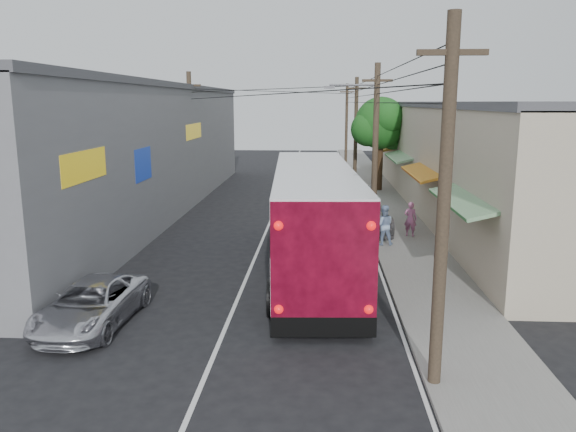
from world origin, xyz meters
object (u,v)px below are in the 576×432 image
(coach_bus, at_px, (313,218))
(parked_car_far, at_px, (334,170))
(parked_car_mid, at_px, (349,184))
(pedestrian_far, at_px, (384,225))
(pedestrian_near, at_px, (410,219))
(parked_suv, at_px, (360,211))
(jeepney, at_px, (92,304))

(coach_bus, relative_size, parked_car_far, 3.14)
(coach_bus, height_order, parked_car_far, coach_bus)
(parked_car_mid, xyz_separation_m, parked_car_far, (-0.80, 8.13, 0.01))
(parked_car_far, height_order, pedestrian_far, pedestrian_far)
(parked_car_mid, relative_size, pedestrian_far, 2.36)
(parked_car_far, bearing_deg, parked_car_mid, -82.83)
(coach_bus, xyz_separation_m, pedestrian_far, (3.01, 3.46, -1.01))
(pedestrian_near, relative_size, pedestrian_far, 0.92)
(coach_bus, xyz_separation_m, parked_car_far, (1.41, 26.05, -1.29))
(parked_car_far, bearing_deg, parked_suv, -86.04)
(parked_car_mid, bearing_deg, parked_suv, -85.80)
(pedestrian_near, bearing_deg, parked_suv, -18.62)
(jeepney, xyz_separation_m, pedestrian_far, (9.20, 9.25, 0.36))
(parked_car_mid, relative_size, pedestrian_near, 2.55)
(coach_bus, distance_m, jeepney, 8.59)
(parked_suv, distance_m, parked_car_far, 19.03)
(parked_car_far, distance_m, pedestrian_far, 22.65)
(coach_bus, distance_m, parked_car_far, 26.12)
(coach_bus, xyz_separation_m, parked_suv, (2.21, 7.04, -1.10))
(parked_suv, bearing_deg, pedestrian_near, -45.28)
(parked_car_mid, bearing_deg, pedestrian_near, -75.94)
(parked_car_far, xyz_separation_m, pedestrian_far, (1.60, -22.59, 0.28))
(coach_bus, height_order, pedestrian_far, coach_bus)
(coach_bus, height_order, pedestrian_near, coach_bus)
(pedestrian_near, bearing_deg, coach_bus, 70.96)
(jeepney, distance_m, parked_car_mid, 25.16)
(coach_bus, relative_size, parked_suv, 2.18)
(parked_car_mid, bearing_deg, jeepney, -105.30)
(parked_suv, distance_m, parked_car_mid, 10.88)
(jeepney, bearing_deg, parked_suv, 59.59)
(jeepney, bearing_deg, pedestrian_far, 47.97)
(jeepney, xyz_separation_m, parked_car_mid, (8.40, 23.71, 0.07))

